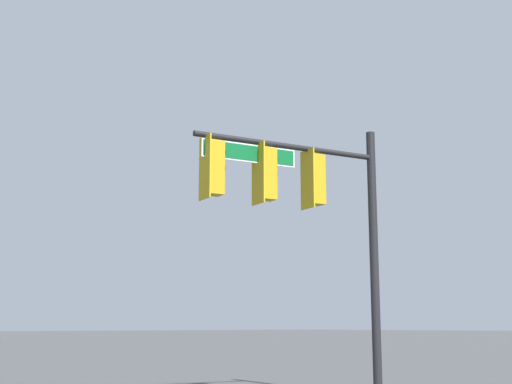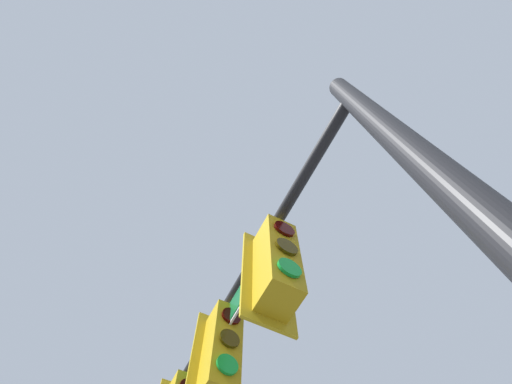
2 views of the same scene
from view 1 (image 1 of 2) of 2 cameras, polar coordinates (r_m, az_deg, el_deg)
The scene contains 1 object.
signal_pole_near at distance 15.28m, azimuth 3.49°, elevation -0.39°, with size 4.44×1.28×5.92m.
Camera 1 is at (6.69, 1.82, 1.52)m, focal length 50.00 mm.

